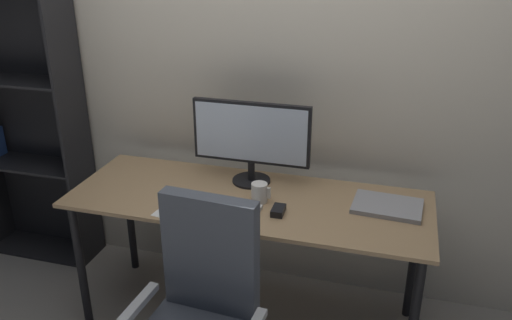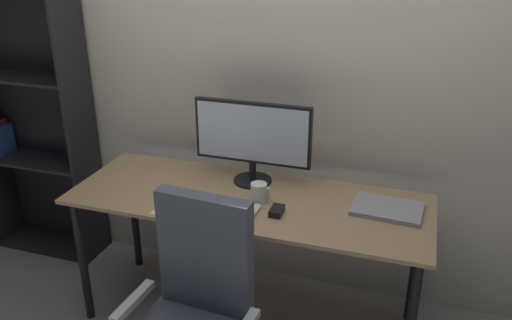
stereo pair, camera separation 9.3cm
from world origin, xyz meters
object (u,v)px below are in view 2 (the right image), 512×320
Objects in this scene: desk at (248,212)px; laptop at (387,209)px; mouse at (277,211)px; coffee_mug at (259,193)px; keyboard at (229,206)px; monitor at (252,137)px; bookshelf at (35,119)px.

desk is 5.56× the size of laptop.
mouse is 0.99× the size of coffee_mug.
keyboard is 3.00× the size of coffee_mug.
bookshelf reaches higher than monitor.
mouse is (0.23, 0.02, 0.01)m from keyboard.
coffee_mug reaches higher than mouse.
coffee_mug is (0.06, -0.02, 0.13)m from desk.
laptop is (0.70, -0.10, -0.24)m from monitor.
monitor is 6.33× the size of coffee_mug.
monitor is 0.34× the size of bookshelf.
coffee_mug is 0.30× the size of laptop.
mouse is 0.30× the size of laptop.
mouse is at bearing -38.29° from coffee_mug.
mouse is 1.75m from bookshelf.
desk is 18.54× the size of mouse.
mouse is (0.18, -0.12, 0.10)m from desk.
keyboard is 1.54m from bookshelf.
monitor is at bearing 101.60° from desk.
keyboard is 0.91× the size of laptop.
monitor is 1.49m from bookshelf.
bookshelf is at bearing 167.48° from coffee_mug.
laptop is (0.60, 0.10, -0.04)m from coffee_mug.
coffee_mug is (0.10, -0.20, -0.20)m from monitor.
mouse is 0.52m from laptop.
coffee_mug is at bearing -20.31° from desk.
monitor reaches higher than keyboard.
keyboard is 0.16m from coffee_mug.
mouse reaches higher than desk.
keyboard is at bearing -110.80° from desk.
bookshelf is (-1.48, 0.15, -0.11)m from monitor.
laptop is at bearing 9.55° from coffee_mug.
desk is 0.38m from monitor.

